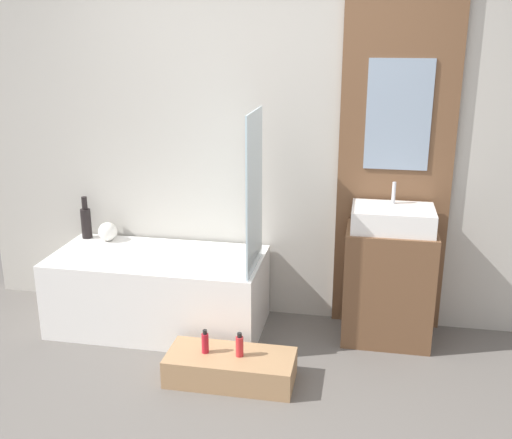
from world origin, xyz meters
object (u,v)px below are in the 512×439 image
Objects in this scene: vase_round_light at (108,232)px; bathtub at (159,291)px; bottle_soap_primary at (205,342)px; sink at (393,218)px; vase_tall_dark at (86,221)px; wooden_step_bench at (230,367)px; bottle_soap_secondary at (240,346)px.

bathtub is at bearing -26.53° from vase_round_light.
vase_round_light is 1.30m from bottle_soap_primary.
vase_round_light is (-0.46, 0.23, 0.33)m from bathtub.
sink is 2.21m from vase_tall_dark.
vase_tall_dark is at bearing 143.18° from bottle_soap_primary.
wooden_step_bench is 0.16m from bottle_soap_secondary.
vase_tall_dark reaches higher than vase_round_light.
bottle_soap_primary is (0.95, -0.82, -0.36)m from vase_round_light.
sink reaches higher than wooden_step_bench.
bathtub is 10.55× the size of vase_round_light.
wooden_step_bench is at bearing -142.20° from sink.
vase_tall_dark is at bearing 157.80° from bathtub.
bottle_soap_secondary is at bearing -32.30° from vase_tall_dark.
bathtub is 9.72× the size of bottle_soap_secondary.
vase_round_light is at bearing 143.54° from wooden_step_bench.
vase_round_light is at bearing 144.91° from bottle_soap_secondary.
bottle_soap_secondary is at bearing -0.00° from wooden_step_bench.
bottle_soap_primary and bottle_soap_secondary have the same top height.
bottle_soap_primary is at bearing -49.91° from bathtub.
vase_tall_dark is 2.12× the size of bottle_soap_primary.
vase_tall_dark is at bearing 176.38° from sink.
vase_tall_dark is (-0.64, 0.26, 0.39)m from bathtub.
bottle_soap_primary is (1.13, -0.85, -0.42)m from vase_tall_dark.
sink is 3.79× the size of vase_round_light.
wooden_step_bench is 1.64m from vase_tall_dark.
vase_tall_dark is at bearing 147.70° from bottle_soap_secondary.
bathtub is 9.76× the size of bottle_soap_primary.
wooden_step_bench is 5.11× the size of bottle_soap_primary.
bathtub is 1.91× the size of wooden_step_bench.
bathtub is 0.77m from bottle_soap_primary.
bathtub reaches higher than bottle_soap_primary.
vase_tall_dark reaches higher than bottle_soap_secondary.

